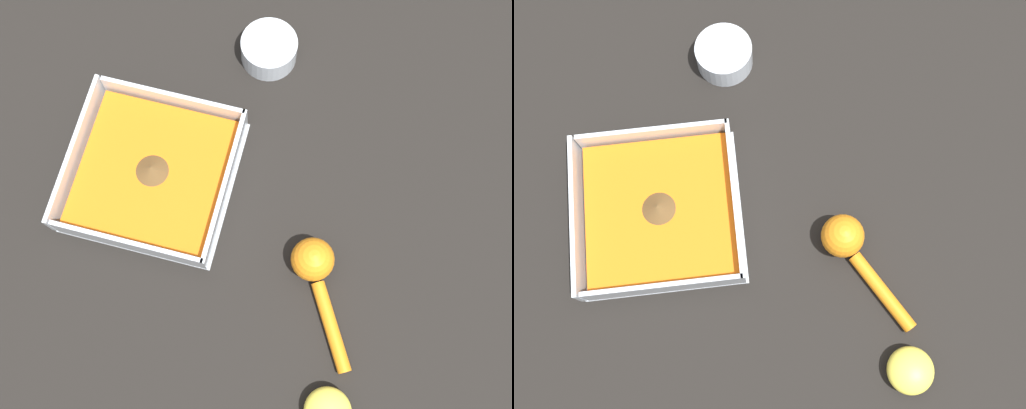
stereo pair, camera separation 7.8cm
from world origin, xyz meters
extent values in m
plane|color=black|center=(0.00, 0.00, 0.00)|extent=(4.00, 4.00, 0.00)
cube|color=silver|center=(0.02, 0.00, 0.00)|extent=(0.22, 0.22, 0.01)
cube|color=silver|center=(0.02, 0.11, 0.03)|extent=(0.22, 0.01, 0.04)
cube|color=silver|center=(0.02, -0.10, 0.03)|extent=(0.22, 0.01, 0.04)
cube|color=silver|center=(0.12, 0.00, 0.03)|extent=(0.01, 0.21, 0.04)
cube|color=silver|center=(-0.09, 0.00, 0.03)|extent=(0.01, 0.21, 0.04)
cube|color=orange|center=(0.02, 0.00, 0.02)|extent=(0.20, 0.20, 0.02)
cone|color=brown|center=(0.02, 0.00, 0.04)|extent=(0.05, 0.05, 0.02)
cylinder|color=silver|center=(0.24, -0.11, 0.02)|extent=(0.08, 0.08, 0.04)
cylinder|color=brown|center=(0.24, -0.11, 0.01)|extent=(0.07, 0.07, 0.02)
sphere|color=orange|center=(-0.05, -0.24, 0.03)|extent=(0.06, 0.06, 0.06)
cylinder|color=orange|center=(-0.12, -0.28, 0.01)|extent=(0.11, 0.07, 0.02)
camera|label=1|loc=(-0.20, -0.20, 0.80)|focal=42.00mm
camera|label=2|loc=(-0.20, -0.12, 0.80)|focal=42.00mm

